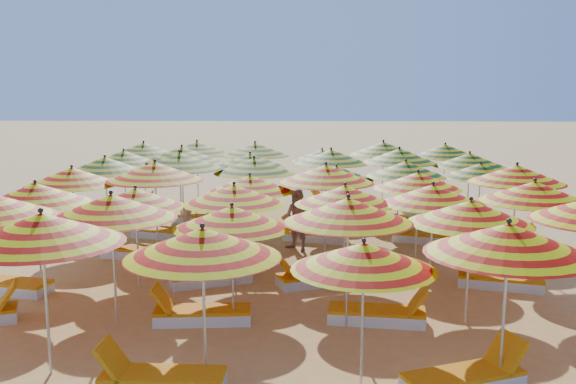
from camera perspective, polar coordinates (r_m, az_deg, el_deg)
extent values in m
plane|color=#EFBF6A|center=(15.43, -0.05, -6.18)|extent=(120.00, 120.00, 0.00)
cylinder|color=silver|center=(9.95, -20.70, -8.72)|extent=(0.04, 0.04, 2.33)
cone|color=#D16800|center=(9.69, -21.05, -3.03)|extent=(3.07, 3.07, 0.44)
sphere|color=black|center=(9.64, -21.14, -1.55)|extent=(0.08, 0.08, 0.08)
cylinder|color=silver|center=(9.14, -7.47, -10.27)|extent=(0.04, 0.04, 2.18)
cone|color=#D16800|center=(8.86, -7.60, -4.50)|extent=(2.65, 2.65, 0.42)
sphere|color=black|center=(8.81, -7.63, -2.99)|extent=(0.07, 0.07, 0.07)
cylinder|color=silver|center=(9.07, 6.63, -11.00)|extent=(0.04, 0.04, 2.01)
cone|color=#D16800|center=(8.81, 6.73, -5.70)|extent=(2.54, 2.54, 0.38)
sphere|color=black|center=(8.75, 6.76, -4.31)|extent=(0.07, 0.07, 0.07)
cylinder|color=silver|center=(9.44, 18.66, -9.79)|extent=(0.04, 0.04, 2.27)
cone|color=#D16800|center=(9.17, 18.98, -3.97)|extent=(3.00, 3.00, 0.43)
sphere|color=black|center=(9.12, 19.07, -2.45)|extent=(0.08, 0.08, 0.08)
cylinder|color=silver|center=(11.65, -15.21, -5.98)|extent=(0.04, 0.04, 2.25)
cone|color=#D16800|center=(11.44, -15.42, -1.26)|extent=(2.98, 2.98, 0.43)
sphere|color=black|center=(11.39, -15.48, -0.04)|extent=(0.08, 0.08, 0.08)
cylinder|color=silver|center=(11.29, -4.94, -6.69)|extent=(0.04, 0.04, 2.06)
cone|color=#D16800|center=(11.07, -5.01, -2.26)|extent=(2.71, 2.71, 0.39)
sphere|color=black|center=(11.03, -5.02, -1.11)|extent=(0.07, 0.07, 0.07)
cylinder|color=silver|center=(11.14, 5.29, -6.49)|extent=(0.04, 0.04, 2.22)
cone|color=#D16800|center=(10.91, 5.37, -1.62)|extent=(2.92, 2.92, 0.42)
sphere|color=black|center=(10.87, 5.39, -0.36)|extent=(0.07, 0.07, 0.07)
cylinder|color=silver|center=(11.66, 15.71, -6.25)|extent=(0.04, 0.04, 2.16)
cone|color=#D16800|center=(11.45, 15.92, -1.74)|extent=(2.71, 2.71, 0.41)
sphere|color=black|center=(11.40, 15.97, -0.57)|extent=(0.07, 0.07, 0.07)
cylinder|color=silver|center=(14.08, -21.28, -3.84)|extent=(0.04, 0.04, 2.16)
cone|color=#D16800|center=(13.91, -21.51, -0.09)|extent=(2.55, 2.55, 0.41)
sphere|color=black|center=(13.87, -21.57, 0.87)|extent=(0.07, 0.07, 0.07)
cylinder|color=silver|center=(13.62, -13.25, -4.15)|extent=(0.04, 0.04, 2.03)
cone|color=#D16800|center=(13.44, -13.40, -0.51)|extent=(2.50, 2.50, 0.39)
sphere|color=black|center=(13.40, -13.43, 0.43)|extent=(0.07, 0.07, 0.07)
cylinder|color=silver|center=(13.28, -4.76, -4.11)|extent=(0.04, 0.04, 2.11)
cone|color=#D16800|center=(13.09, -4.81, -0.22)|extent=(2.23, 2.23, 0.40)
sphere|color=black|center=(13.05, -4.83, 0.78)|extent=(0.07, 0.07, 0.07)
cylinder|color=silver|center=(13.37, 5.03, -4.07)|extent=(0.04, 0.04, 2.08)
cone|color=#D16800|center=(13.19, 5.09, -0.26)|extent=(2.69, 2.69, 0.40)
sphere|color=black|center=(13.15, 5.10, 0.72)|extent=(0.07, 0.07, 0.07)
cylinder|color=silver|center=(13.54, 12.61, -4.02)|extent=(0.04, 0.04, 2.11)
cone|color=#D16800|center=(13.36, 12.76, -0.20)|extent=(2.45, 2.45, 0.40)
sphere|color=black|center=(13.33, 12.79, 0.78)|extent=(0.07, 0.07, 0.07)
cylinder|color=silver|center=(14.02, 20.83, -3.80)|extent=(0.04, 0.04, 2.19)
cone|color=#D16800|center=(13.85, 21.06, 0.03)|extent=(2.23, 2.23, 0.42)
sphere|color=black|center=(13.81, 21.12, 1.01)|extent=(0.07, 0.07, 0.07)
cylinder|color=silver|center=(16.08, -18.46, -2.02)|extent=(0.04, 0.04, 2.19)
cone|color=#D16800|center=(15.93, -18.64, 1.34)|extent=(2.21, 2.21, 0.42)
sphere|color=black|center=(15.90, -18.69, 2.19)|extent=(0.07, 0.07, 0.07)
cylinder|color=silver|center=(15.61, -11.61, -1.83)|extent=(0.04, 0.04, 2.31)
cone|color=#D16800|center=(15.45, -11.74, 1.81)|extent=(3.01, 3.01, 0.44)
sphere|color=black|center=(15.42, -11.77, 2.74)|extent=(0.08, 0.08, 0.08)
cylinder|color=silver|center=(15.04, -3.37, -2.59)|extent=(0.04, 0.04, 2.05)
cone|color=#D16800|center=(14.88, -3.40, 0.75)|extent=(2.43, 2.43, 0.39)
sphere|color=black|center=(14.85, -3.41, 1.60)|extent=(0.07, 0.07, 0.07)
cylinder|color=silver|center=(15.18, 3.35, -2.06)|extent=(0.04, 0.04, 2.27)
cone|color=#D16800|center=(15.01, 3.39, 1.62)|extent=(2.52, 2.52, 0.43)
sphere|color=black|center=(14.98, 3.40, 2.56)|extent=(0.08, 0.08, 0.08)
cylinder|color=silver|center=(15.59, 11.37, -2.27)|extent=(0.04, 0.04, 2.08)
cone|color=#D16800|center=(15.43, 11.48, 1.01)|extent=(2.74, 2.74, 0.40)
sphere|color=black|center=(15.40, 11.51, 1.84)|extent=(0.07, 0.07, 0.07)
cylinder|color=silver|center=(16.09, 19.47, -1.94)|extent=(0.04, 0.04, 2.26)
cone|color=#D16800|center=(15.94, 19.66, 1.51)|extent=(3.00, 3.00, 0.43)
sphere|color=black|center=(15.91, 19.71, 2.40)|extent=(0.08, 0.08, 0.08)
cylinder|color=silver|center=(18.20, -15.81, -0.60)|extent=(0.04, 0.04, 2.18)
cone|color=#625D04|center=(18.06, -15.94, 2.35)|extent=(2.64, 2.64, 0.42)
sphere|color=black|center=(18.04, -15.98, 3.11)|extent=(0.07, 0.07, 0.07)
cylinder|color=silver|center=(17.53, -9.51, -0.51)|extent=(0.04, 0.04, 2.33)
cone|color=#625D04|center=(17.39, -9.60, 2.77)|extent=(2.85, 2.85, 0.44)
sphere|color=black|center=(17.36, -9.62, 3.60)|extent=(0.08, 0.08, 0.08)
cylinder|color=silver|center=(17.33, -3.01, -0.75)|extent=(0.04, 0.04, 2.18)
cone|color=#625D04|center=(17.19, -3.03, 2.35)|extent=(2.35, 2.35, 0.42)
sphere|color=black|center=(17.16, -3.04, 3.14)|extent=(0.07, 0.07, 0.07)
cylinder|color=silver|center=(17.22, 4.29, -1.15)|extent=(0.04, 0.04, 1.99)
cone|color=#625D04|center=(17.08, 4.32, 1.70)|extent=(2.62, 2.62, 0.38)
sphere|color=black|center=(17.05, 4.33, 2.42)|extent=(0.07, 0.07, 0.07)
cylinder|color=silver|center=(17.48, 10.33, -0.93)|extent=(0.04, 0.04, 2.11)
cone|color=#625D04|center=(17.34, 10.42, 2.04)|extent=(2.36, 2.36, 0.40)
sphere|color=black|center=(17.31, 10.44, 2.80)|extent=(0.07, 0.07, 0.07)
cylinder|color=silver|center=(17.96, 16.60, -0.98)|extent=(0.04, 0.04, 2.05)
cone|color=#625D04|center=(17.83, 16.74, 1.83)|extent=(2.16, 2.16, 0.39)
sphere|color=black|center=(17.80, 16.77, 2.55)|extent=(0.07, 0.07, 0.07)
cylinder|color=silver|center=(20.08, -14.28, 0.34)|extent=(0.04, 0.04, 2.16)
cone|color=#625D04|center=(19.95, -14.39, 2.99)|extent=(2.24, 2.24, 0.41)
sphere|color=black|center=(19.93, -14.42, 3.67)|extent=(0.07, 0.07, 0.07)
cylinder|color=silver|center=(19.77, -9.34, 0.54)|extent=(0.04, 0.04, 2.27)
cone|color=#625D04|center=(19.64, -9.42, 3.37)|extent=(2.91, 2.91, 0.43)
sphere|color=black|center=(19.62, -9.43, 4.09)|extent=(0.08, 0.08, 0.08)
cylinder|color=silver|center=(19.38, -3.37, 0.20)|extent=(0.04, 0.04, 2.08)
cone|color=#625D04|center=(19.26, -3.39, 2.85)|extent=(2.37, 2.37, 0.40)
sphere|color=black|center=(19.23, -3.40, 3.53)|extent=(0.07, 0.07, 0.07)
cylinder|color=silver|center=(19.23, 3.82, 0.31)|extent=(0.04, 0.04, 2.21)
cone|color=#625D04|center=(19.10, 3.85, 3.15)|extent=(2.88, 2.88, 0.42)
sphere|color=black|center=(19.07, 3.86, 3.88)|extent=(0.07, 0.07, 0.07)
cylinder|color=silver|center=(19.50, 9.78, 0.36)|extent=(0.04, 0.04, 2.24)
cone|color=#625D04|center=(19.37, 9.86, 3.19)|extent=(2.54, 2.54, 0.43)
sphere|color=black|center=(19.35, 9.88, 3.91)|extent=(0.07, 0.07, 0.07)
cylinder|color=silver|center=(19.77, 15.72, 0.10)|extent=(0.04, 0.04, 2.13)
cone|color=#625D04|center=(19.65, 15.84, 2.76)|extent=(2.77, 2.77, 0.41)
sphere|color=black|center=(19.63, 15.87, 3.43)|extent=(0.07, 0.07, 0.07)
cylinder|color=silver|center=(22.11, -12.61, 1.30)|extent=(0.04, 0.04, 2.21)
cone|color=#625D04|center=(22.00, -12.70, 3.76)|extent=(2.84, 2.84, 0.42)
sphere|color=black|center=(21.98, -12.72, 4.39)|extent=(0.07, 0.07, 0.07)
cylinder|color=silver|center=(21.69, -8.03, 1.34)|extent=(0.04, 0.04, 2.25)
cone|color=#625D04|center=(21.57, -8.09, 3.90)|extent=(2.78, 2.78, 0.43)
sphere|color=black|center=(21.55, -8.10, 4.55)|extent=(0.07, 0.07, 0.07)
cylinder|color=silver|center=(21.18, -2.93, 1.20)|extent=(0.04, 0.04, 2.24)
cone|color=#625D04|center=(21.06, -2.95, 3.81)|extent=(2.47, 2.47, 0.43)
sphere|color=black|center=(21.04, -2.96, 4.47)|extent=(0.07, 0.07, 0.07)
cylinder|color=silver|center=(21.35, 3.02, 0.96)|extent=(0.04, 0.04, 2.01)
cone|color=#625D04|center=(21.24, 3.04, 3.27)|extent=(2.57, 2.57, 0.38)
sphere|color=black|center=(21.22, 3.05, 3.86)|extent=(0.07, 0.07, 0.07)
cylinder|color=silver|center=(21.53, 8.41, 1.27)|extent=(0.04, 0.04, 2.26)
cone|color=#625D04|center=(21.41, 8.47, 3.86)|extent=(2.75, 2.75, 0.43)
sphere|color=black|center=(21.39, 8.49, 4.52)|extent=(0.08, 0.08, 0.08)
cylinder|color=silver|center=(21.75, 13.68, 1.10)|extent=(0.04, 0.04, 2.19)
cone|color=#625D04|center=(21.64, 13.78, 3.58)|extent=(2.59, 2.59, 0.42)
sphere|color=black|center=(21.62, 13.81, 4.21)|extent=(0.07, 0.07, 0.07)
cube|color=white|center=(9.40, -11.03, -16.35)|extent=(1.72, 0.63, 0.20)
cube|color=orange|center=(9.34, -11.06, -15.63)|extent=(1.72, 0.63, 0.06)
cube|color=orange|center=(9.44, -15.35, -14.06)|extent=(0.38, 0.59, 0.48)
cube|color=white|center=(9.56, 15.28, -16.04)|extent=(1.79, 1.16, 0.20)
cube|color=orange|center=(9.51, 15.31, -15.33)|extent=(1.79, 1.16, 0.06)
cube|color=orange|center=(9.82, 18.80, -13.30)|extent=(0.55, 0.67, 0.48)
cube|color=orange|center=(12.64, -23.69, -8.44)|extent=(0.55, 0.67, 0.48)
cube|color=white|center=(11.71, -7.57, -10.93)|extent=(1.74, 0.70, 0.20)
cube|color=orange|center=(11.66, -7.58, -10.33)|extent=(1.74, 0.70, 0.06)
cube|color=orange|center=(11.67, -11.08, -9.27)|extent=(0.41, 0.61, 0.48)
cube|color=white|center=(11.70, 7.88, -10.94)|extent=(1.76, 0.80, 0.20)
cube|color=orange|center=(11.66, 7.90, -10.34)|extent=(1.76, 0.80, 0.06)
cube|color=orange|center=(11.60, 11.43, -9.40)|extent=(0.44, 0.62, 0.48)
cube|color=white|center=(14.34, -23.47, -7.80)|extent=(1.79, 0.97, 0.20)
cube|color=orange|center=(14.30, -23.51, -7.31)|extent=(1.79, 0.97, 0.06)
cube|color=white|center=(13.83, -6.88, -7.69)|extent=(1.79, 1.19, 0.20)
cube|color=orange|center=(13.79, -6.89, -7.17)|extent=(1.79, 1.19, 0.06)
cube|color=orange|center=(13.90, -4.09, -6.04)|extent=(0.56, 0.68, 0.48)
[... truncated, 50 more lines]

